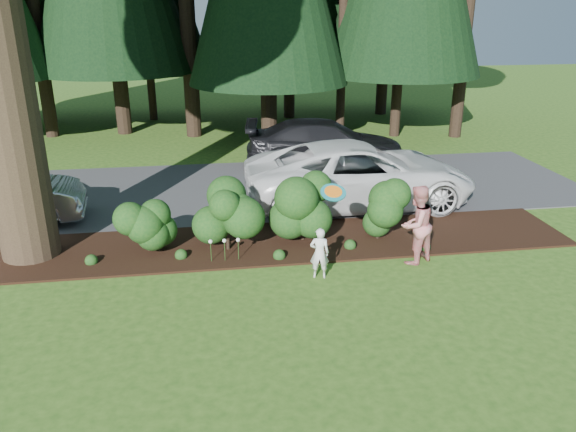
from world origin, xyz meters
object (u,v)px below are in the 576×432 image
at_px(adult, 416,225).
at_px(frisbee, 333,192).
at_px(child, 320,253).
at_px(car_dark_suv, 326,143).
at_px(car_white_suv, 360,174).

height_order(adult, frisbee, frisbee).
height_order(child, frisbee, frisbee).
bearing_deg(car_dark_suv, car_white_suv, -171.40).
relative_size(child, frisbee, 2.16).
height_order(car_white_suv, car_dark_suv, car_white_suv).
bearing_deg(adult, car_white_suv, -116.00).
distance_m(car_white_suv, car_dark_suv, 4.05).
xyz_separation_m(car_dark_suv, child, (-1.93, -8.24, -0.27)).
bearing_deg(adult, car_dark_suv, -116.95).
distance_m(car_white_suv, child, 4.66).
bearing_deg(child, adult, -158.05).
distance_m(child, frisbee, 1.35).
xyz_separation_m(child, adult, (2.21, 0.41, 0.33)).
bearing_deg(car_white_suv, adult, -178.52).
height_order(car_dark_suv, child, car_dark_suv).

